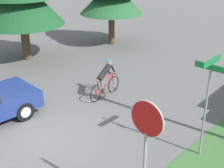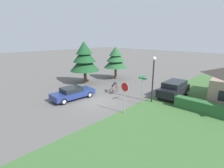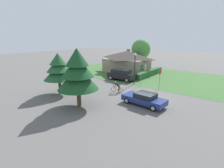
# 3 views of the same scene
# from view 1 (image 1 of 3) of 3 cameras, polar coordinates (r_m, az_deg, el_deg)

# --- Properties ---
(ground_plane) EXTENTS (140.00, 140.00, 0.00)m
(ground_plane) POSITION_cam_1_polar(r_m,az_deg,el_deg) (10.02, -12.57, -9.47)
(ground_plane) COLOR #5B5956
(cyclist) EXTENTS (0.44, 1.78, 1.48)m
(cyclist) POSITION_cam_1_polar(r_m,az_deg,el_deg) (11.98, -1.34, 0.82)
(cyclist) COLOR black
(cyclist) RESTS_ON ground
(stop_sign) EXTENTS (0.79, 0.07, 2.78)m
(stop_sign) POSITION_cam_1_polar(r_m,az_deg,el_deg) (6.26, 6.23, -9.46)
(stop_sign) COLOR gray
(stop_sign) RESTS_ON ground
(street_name_sign) EXTENTS (0.90, 0.90, 2.88)m
(street_name_sign) POSITION_cam_1_polar(r_m,az_deg,el_deg) (8.45, 17.14, -1.25)
(street_name_sign) COLOR gray
(street_name_sign) RESTS_ON ground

